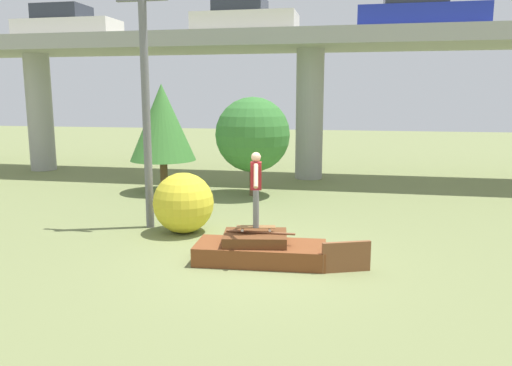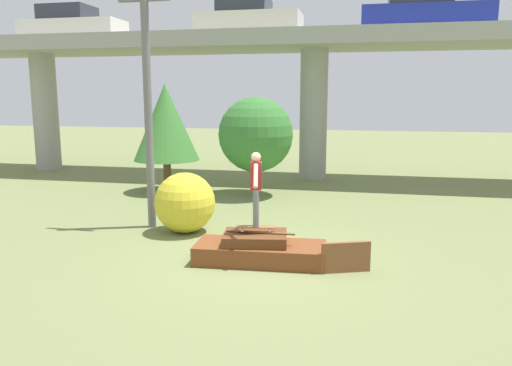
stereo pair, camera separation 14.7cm
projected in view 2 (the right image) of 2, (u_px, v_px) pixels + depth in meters
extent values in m
plane|color=olive|center=(260.00, 262.00, 10.20)|extent=(80.00, 80.00, 0.00)
cube|color=brown|center=(260.00, 253.00, 10.16)|extent=(2.70, 1.23, 0.38)
cube|color=#5B3319|center=(255.00, 238.00, 10.15)|extent=(1.40, 1.10, 0.22)
cylinder|color=brown|center=(260.00, 232.00, 10.09)|extent=(1.41, 0.05, 0.05)
cube|color=brown|center=(346.00, 257.00, 9.55)|extent=(0.93, 0.42, 0.60)
cube|color=brown|center=(256.00, 227.00, 10.13)|extent=(0.82, 0.36, 0.01)
cylinder|color=silver|center=(270.00, 228.00, 10.22)|extent=(0.06, 0.04, 0.05)
cylinder|color=silver|center=(270.00, 231.00, 10.04)|extent=(0.06, 0.04, 0.05)
cylinder|color=silver|center=(243.00, 228.00, 10.23)|extent=(0.06, 0.04, 0.05)
cylinder|color=silver|center=(242.00, 230.00, 10.05)|extent=(0.06, 0.04, 0.05)
cylinder|color=slate|center=(256.00, 207.00, 10.14)|extent=(0.12, 0.12, 0.77)
cylinder|color=slate|center=(256.00, 209.00, 9.98)|extent=(0.12, 0.12, 0.77)
cube|color=maroon|center=(256.00, 176.00, 9.94)|extent=(0.26, 0.25, 0.55)
sphere|color=tan|center=(256.00, 157.00, 9.88)|extent=(0.20, 0.20, 0.20)
cylinder|color=tan|center=(256.00, 171.00, 10.23)|extent=(0.17, 0.45, 0.45)
cylinder|color=tan|center=(256.00, 176.00, 9.65)|extent=(0.17, 0.45, 0.45)
cube|color=#9E9E99|center=(315.00, 41.00, 19.55)|extent=(44.00, 4.03, 0.60)
cylinder|color=#9E9E99|center=(46.00, 113.00, 22.52)|extent=(1.10, 1.10, 5.17)
cylinder|color=#9E9E99|center=(313.00, 115.00, 20.05)|extent=(1.10, 1.10, 5.17)
cube|color=silver|center=(73.00, 30.00, 21.82)|extent=(4.46, 1.72, 0.80)
cube|color=#2D333D|center=(68.00, 13.00, 21.74)|extent=(2.14, 1.59, 0.62)
cube|color=#1E2D9E|center=(425.00, 18.00, 18.21)|extent=(4.56, 1.83, 0.78)
cube|color=silver|center=(249.00, 24.00, 19.64)|extent=(4.06, 1.89, 0.75)
cube|color=#2D333D|center=(244.00, 6.00, 19.56)|extent=(1.95, 1.74, 0.58)
cylinder|color=slate|center=(148.00, 105.00, 12.39)|extent=(0.20, 0.20, 6.26)
cylinder|color=brown|center=(256.00, 181.00, 16.89)|extent=(0.22, 0.22, 1.01)
sphere|color=#387A33|center=(256.00, 135.00, 16.62)|extent=(2.50, 2.50, 2.50)
cylinder|color=brown|center=(167.00, 176.00, 17.56)|extent=(0.26, 0.26, 1.12)
cone|color=#428438|center=(166.00, 122.00, 17.24)|extent=(2.27, 2.27, 2.64)
sphere|color=gold|center=(185.00, 203.00, 12.29)|extent=(1.50, 1.50, 1.50)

